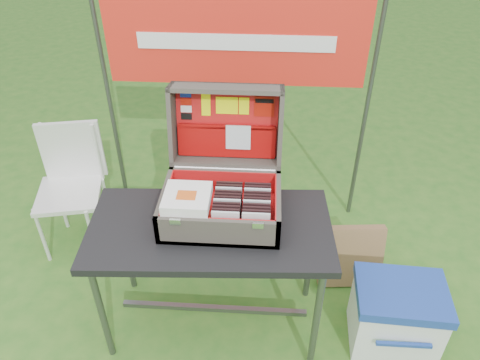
# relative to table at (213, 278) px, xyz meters

# --- Properties ---
(ground) EXTENTS (80.00, 80.00, 0.00)m
(ground) POSITION_rel_table_xyz_m (0.05, -0.04, -0.38)
(ground) COLOR #2D661F
(ground) RESTS_ON ground
(table) EXTENTS (1.23, 0.66, 0.75)m
(table) POSITION_rel_table_xyz_m (0.00, 0.00, 0.00)
(table) COLOR black
(table) RESTS_ON ground
(table_top) EXTENTS (1.23, 0.66, 0.04)m
(table_top) POSITION_rel_table_xyz_m (0.00, 0.00, 0.36)
(table_top) COLOR black
(table_top) RESTS_ON ground
(table_leg_fl) EXTENTS (0.04, 0.04, 0.71)m
(table_leg_fl) POSITION_rel_table_xyz_m (-0.54, -0.24, -0.02)
(table_leg_fl) COLOR #59595B
(table_leg_fl) RESTS_ON ground
(table_leg_fr) EXTENTS (0.04, 0.04, 0.71)m
(table_leg_fr) POSITION_rel_table_xyz_m (0.54, -0.24, -0.02)
(table_leg_fr) COLOR #59595B
(table_leg_fr) RESTS_ON ground
(table_leg_bl) EXTENTS (0.04, 0.04, 0.71)m
(table_leg_bl) POSITION_rel_table_xyz_m (-0.54, 0.24, -0.02)
(table_leg_bl) COLOR #59595B
(table_leg_bl) RESTS_ON ground
(table_leg_br) EXTENTS (0.04, 0.04, 0.71)m
(table_leg_br) POSITION_rel_table_xyz_m (0.54, 0.24, -0.02)
(table_leg_br) COLOR #59595B
(table_leg_br) RESTS_ON ground
(table_brace) EXTENTS (1.05, 0.03, 0.03)m
(table_brace) POSITION_rel_table_xyz_m (0.00, -0.00, -0.26)
(table_brace) COLOR #59595B
(table_brace) RESTS_ON ground
(suitcase) EXTENTS (0.58, 0.58, 0.55)m
(suitcase) POSITION_rel_table_xyz_m (0.05, 0.12, 0.65)
(suitcase) COLOR #4A4439
(suitcase) RESTS_ON table
(suitcase_base_bottom) EXTENTS (0.58, 0.42, 0.02)m
(suitcase_base_bottom) POSITION_rel_table_xyz_m (0.05, 0.06, 0.39)
(suitcase_base_bottom) COLOR #4A4439
(suitcase_base_bottom) RESTS_ON table_top
(suitcase_base_wall_front) EXTENTS (0.58, 0.02, 0.16)m
(suitcase_base_wall_front) POSITION_rel_table_xyz_m (0.05, -0.13, 0.45)
(suitcase_base_wall_front) COLOR #4A4439
(suitcase_base_wall_front) RESTS_ON table_top
(suitcase_base_wall_back) EXTENTS (0.58, 0.02, 0.16)m
(suitcase_base_wall_back) POSITION_rel_table_xyz_m (0.05, 0.26, 0.45)
(suitcase_base_wall_back) COLOR #4A4439
(suitcase_base_wall_back) RESTS_ON table_top
(suitcase_base_wall_left) EXTENTS (0.02, 0.42, 0.16)m
(suitcase_base_wall_left) POSITION_rel_table_xyz_m (-0.23, 0.06, 0.45)
(suitcase_base_wall_left) COLOR #4A4439
(suitcase_base_wall_left) RESTS_ON table_top
(suitcase_base_wall_right) EXTENTS (0.02, 0.42, 0.16)m
(suitcase_base_wall_right) POSITION_rel_table_xyz_m (0.33, 0.06, 0.45)
(suitcase_base_wall_right) COLOR #4A4439
(suitcase_base_wall_right) RESTS_ON table_top
(suitcase_liner_floor) EXTENTS (0.54, 0.37, 0.01)m
(suitcase_liner_floor) POSITION_rel_table_xyz_m (0.05, 0.06, 0.40)
(suitcase_liner_floor) COLOR red
(suitcase_liner_floor) RESTS_ON suitcase_base_bottom
(suitcase_latch_left) EXTENTS (0.05, 0.01, 0.03)m
(suitcase_latch_left) POSITION_rel_table_xyz_m (-0.14, -0.14, 0.52)
(suitcase_latch_left) COLOR silver
(suitcase_latch_left) RESTS_ON suitcase_base_wall_front
(suitcase_latch_right) EXTENTS (0.05, 0.01, 0.03)m
(suitcase_latch_right) POSITION_rel_table_xyz_m (0.24, -0.14, 0.52)
(suitcase_latch_right) COLOR silver
(suitcase_latch_right) RESTS_ON suitcase_base_wall_front
(suitcase_hinge) EXTENTS (0.52, 0.02, 0.02)m
(suitcase_hinge) POSITION_rel_table_xyz_m (0.05, 0.27, 0.53)
(suitcase_hinge) COLOR silver
(suitcase_hinge) RESTS_ON suitcase_base_wall_back
(suitcase_lid_back) EXTENTS (0.58, 0.10, 0.41)m
(suitcase_lid_back) POSITION_rel_table_xyz_m (0.05, 0.45, 0.71)
(suitcase_lid_back) COLOR #4A4439
(suitcase_lid_back) RESTS_ON suitcase_base_wall_back
(suitcase_lid_rim_far) EXTENTS (0.58, 0.16, 0.05)m
(suitcase_lid_rim_far) POSITION_rel_table_xyz_m (0.05, 0.43, 0.91)
(suitcase_lid_rim_far) COLOR #4A4439
(suitcase_lid_rim_far) RESTS_ON suitcase_lid_back
(suitcase_lid_rim_near) EXTENTS (0.58, 0.16, 0.05)m
(suitcase_lid_rim_near) POSITION_rel_table_xyz_m (0.05, 0.35, 0.53)
(suitcase_lid_rim_near) COLOR #4A4439
(suitcase_lid_rim_near) RESTS_ON suitcase_lid_back
(suitcase_lid_rim_left) EXTENTS (0.02, 0.23, 0.44)m
(suitcase_lid_rim_left) POSITION_rel_table_xyz_m (-0.23, 0.39, 0.72)
(suitcase_lid_rim_left) COLOR #4A4439
(suitcase_lid_rim_left) RESTS_ON suitcase_lid_back
(suitcase_lid_rim_right) EXTENTS (0.02, 0.23, 0.44)m
(suitcase_lid_rim_right) POSITION_rel_table_xyz_m (0.33, 0.39, 0.72)
(suitcase_lid_rim_right) COLOR #4A4439
(suitcase_lid_rim_right) RESTS_ON suitcase_lid_back
(suitcase_lid_liner) EXTENTS (0.53, 0.08, 0.36)m
(suitcase_lid_liner) POSITION_rel_table_xyz_m (0.05, 0.44, 0.71)
(suitcase_lid_liner) COLOR red
(suitcase_lid_liner) RESTS_ON suitcase_lid_back
(suitcase_liner_wall_front) EXTENTS (0.54, 0.01, 0.13)m
(suitcase_liner_wall_front) POSITION_rel_table_xyz_m (0.05, -0.12, 0.47)
(suitcase_liner_wall_front) COLOR red
(suitcase_liner_wall_front) RESTS_ON suitcase_base_bottom
(suitcase_liner_wall_back) EXTENTS (0.54, 0.01, 0.13)m
(suitcase_liner_wall_back) POSITION_rel_table_xyz_m (0.05, 0.25, 0.47)
(suitcase_liner_wall_back) COLOR red
(suitcase_liner_wall_back) RESTS_ON suitcase_base_bottom
(suitcase_liner_wall_left) EXTENTS (0.01, 0.37, 0.13)m
(suitcase_liner_wall_left) POSITION_rel_table_xyz_m (-0.21, 0.06, 0.47)
(suitcase_liner_wall_left) COLOR red
(suitcase_liner_wall_left) RESTS_ON suitcase_base_bottom
(suitcase_liner_wall_right) EXTENTS (0.01, 0.37, 0.13)m
(suitcase_liner_wall_right) POSITION_rel_table_xyz_m (0.32, 0.06, 0.47)
(suitcase_liner_wall_right) COLOR red
(suitcase_liner_wall_right) RESTS_ON suitcase_base_bottom
(suitcase_lid_pocket) EXTENTS (0.52, 0.06, 0.17)m
(suitcase_lid_pocket) POSITION_rel_table_xyz_m (0.05, 0.40, 0.62)
(suitcase_lid_pocket) COLOR #940908
(suitcase_lid_pocket) RESTS_ON suitcase_lid_liner
(suitcase_pocket_edge) EXTENTS (0.51, 0.02, 0.02)m
(suitcase_pocket_edge) POSITION_rel_table_xyz_m (0.05, 0.41, 0.70)
(suitcase_pocket_edge) COLOR #940908
(suitcase_pocket_edge) RESTS_ON suitcase_lid_pocket
(suitcase_pocket_cd) EXTENTS (0.13, 0.04, 0.13)m
(suitcase_pocket_cd) POSITION_rel_table_xyz_m (0.11, 0.39, 0.65)
(suitcase_pocket_cd) COLOR silver
(suitcase_pocket_cd) RESTS_ON suitcase_lid_pocket
(lid_sticker_cc_a) EXTENTS (0.06, 0.01, 0.04)m
(lid_sticker_cc_a) POSITION_rel_table_xyz_m (-0.16, 0.46, 0.86)
(lid_sticker_cc_a) COLOR #1933B2
(lid_sticker_cc_a) RESTS_ON suitcase_lid_liner
(lid_sticker_cc_b) EXTENTS (0.06, 0.01, 0.04)m
(lid_sticker_cc_b) POSITION_rel_table_xyz_m (-0.16, 0.46, 0.82)
(lid_sticker_cc_b) COLOR #A51407
(lid_sticker_cc_b) RESTS_ON suitcase_lid_liner
(lid_sticker_cc_c) EXTENTS (0.06, 0.01, 0.04)m
(lid_sticker_cc_c) POSITION_rel_table_xyz_m (-0.16, 0.45, 0.78)
(lid_sticker_cc_c) COLOR white
(lid_sticker_cc_c) RESTS_ON suitcase_lid_liner
(lid_sticker_cc_d) EXTENTS (0.06, 0.01, 0.04)m
(lid_sticker_cc_d) POSITION_rel_table_xyz_m (-0.16, 0.44, 0.74)
(lid_sticker_cc_d) COLOR black
(lid_sticker_cc_d) RESTS_ON suitcase_lid_liner
(lid_card_neon_tall) EXTENTS (0.05, 0.03, 0.11)m
(lid_card_neon_tall) POSITION_rel_table_xyz_m (-0.06, 0.45, 0.80)
(lid_card_neon_tall) COLOR #E9F505
(lid_card_neon_tall) RESTS_ON suitcase_lid_liner
(lid_card_neon_main) EXTENTS (0.11, 0.02, 0.09)m
(lid_card_neon_main) POSITION_rel_table_xyz_m (0.05, 0.45, 0.80)
(lid_card_neon_main) COLOR #E9F505
(lid_card_neon_main) RESTS_ON suitcase_lid_liner
(lid_card_neon_small) EXTENTS (0.05, 0.02, 0.09)m
(lid_card_neon_small) POSITION_rel_table_xyz_m (0.14, 0.45, 0.80)
(lid_card_neon_small) COLOR #E9F505
(lid_card_neon_small) RESTS_ON suitcase_lid_liner
(lid_sticker_band) EXTENTS (0.10, 0.02, 0.10)m
(lid_sticker_band) POSITION_rel_table_xyz_m (0.24, 0.45, 0.80)
(lid_sticker_band) COLOR #A51407
(lid_sticker_band) RESTS_ON suitcase_lid_liner
(lid_sticker_band_bar) EXTENTS (0.09, 0.01, 0.02)m
(lid_sticker_band_bar) POSITION_rel_table_xyz_m (0.24, 0.46, 0.83)
(lid_sticker_band_bar) COLOR black
(lid_sticker_band_bar) RESTS_ON suitcase_lid_liner
(cd_left_0) EXTENTS (0.13, 0.01, 0.15)m
(cd_left_0) POSITION_rel_table_xyz_m (0.09, -0.10, 0.48)
(cd_left_0) COLOR silver
(cd_left_0) RESTS_ON suitcase_liner_floor
(cd_left_1) EXTENTS (0.13, 0.01, 0.15)m
(cd_left_1) POSITION_rel_table_xyz_m (0.09, -0.07, 0.48)
(cd_left_1) COLOR black
(cd_left_1) RESTS_ON suitcase_liner_floor
(cd_left_2) EXTENTS (0.13, 0.01, 0.15)m
(cd_left_2) POSITION_rel_table_xyz_m (0.09, -0.05, 0.48)
(cd_left_2) COLOR black
(cd_left_2) RESTS_ON suitcase_liner_floor
(cd_left_3) EXTENTS (0.13, 0.01, 0.15)m
(cd_left_3) POSITION_rel_table_xyz_m (0.09, -0.03, 0.48)
(cd_left_3) COLOR black
(cd_left_3) RESTS_ON suitcase_liner_floor
(cd_left_4) EXTENTS (0.13, 0.01, 0.15)m
(cd_left_4) POSITION_rel_table_xyz_m (0.09, -0.00, 0.48)
(cd_left_4) COLOR silver
(cd_left_4) RESTS_ON suitcase_liner_floor
(cd_left_5) EXTENTS (0.13, 0.01, 0.15)m
(cd_left_5) POSITION_rel_table_xyz_m (0.09, 0.02, 0.48)
(cd_left_5) COLOR black
(cd_left_5) RESTS_ON suitcase_liner_floor
(cd_left_6) EXTENTS (0.13, 0.01, 0.15)m
(cd_left_6) POSITION_rel_table_xyz_m (0.09, 0.04, 0.48)
(cd_left_6) COLOR black
(cd_left_6) RESTS_ON suitcase_liner_floor
(cd_left_7) EXTENTS (0.13, 0.01, 0.15)m
(cd_left_7) POSITION_rel_table_xyz_m (0.09, 0.06, 0.48)
(cd_left_7) COLOR black
(cd_left_7) RESTS_ON suitcase_liner_floor
(cd_left_8) EXTENTS (0.13, 0.01, 0.15)m
(cd_left_8) POSITION_rel_table_xyz_m (0.09, 0.09, 0.48)
(cd_left_8) COLOR silver
(cd_left_8) RESTS_ON suitcase_liner_floor
(cd_left_9) EXTENTS (0.13, 0.01, 0.15)m
(cd_left_9) POSITION_rel_table_xyz_m (0.09, 0.11, 0.48)
(cd_left_9) COLOR black
(cd_left_9) RESTS_ON suitcase_liner_floor
(cd_left_10) EXTENTS (0.13, 0.01, 0.15)m
(cd_left_10) POSITION_rel_table_xyz_m (0.09, 0.13, 0.48)
(cd_left_10) COLOR black
(cd_left_10) RESTS_ON suitcase_liner_floor
(cd_right_0) EXTENTS (0.13, 0.01, 0.15)m
(cd_right_0) POSITION_rel_table_xyz_m (0.23, -0.10, 0.48)
(cd_right_0) COLOR silver
(cd_right_0) RESTS_ON suitcase_liner_floor
(cd_right_1) EXTENTS (0.13, 0.01, 0.15)m
(cd_right_1) POSITION_rel_table_xyz_m (0.23, -0.07, 0.48)
(cd_right_1) COLOR black
(cd_right_1) RESTS_ON suitcase_liner_floor
(cd_right_2) EXTENTS (0.13, 0.01, 0.15)m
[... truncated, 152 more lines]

